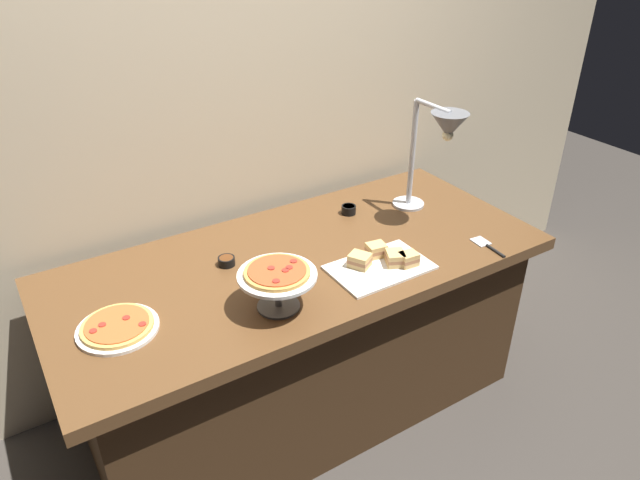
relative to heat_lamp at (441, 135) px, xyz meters
name	(u,v)px	position (x,y,z in m)	size (l,w,h in m)	color
ground_plane	(304,401)	(-0.63, 0.03, -1.14)	(8.00, 8.00, 0.00)	#38332D
back_wall	(237,111)	(-0.63, 0.53, 0.06)	(4.40, 0.04, 2.40)	#C6B593
buffet_table	(302,334)	(-0.63, 0.03, -0.75)	(1.90, 0.84, 0.76)	brown
heat_lamp	(441,135)	(0.00, 0.00, 0.00)	(0.15, 0.34, 0.49)	#B7BABF
pizza_plate_front	(118,327)	(-1.35, -0.04, -0.36)	(0.26, 0.26, 0.03)	white
pizza_plate_center	(277,277)	(-0.86, -0.20, -0.26)	(0.26, 0.26, 0.15)	#595B60
sandwich_platter	(382,262)	(-0.41, -0.19, -0.36)	(0.37, 0.24, 0.06)	white
sauce_cup_near	(226,261)	(-0.89, 0.13, -0.36)	(0.06, 0.06, 0.03)	black
sauce_cup_far	(349,209)	(-0.27, 0.23, -0.36)	(0.06, 0.06, 0.04)	black
serving_spatula	(488,246)	(0.03, -0.29, -0.37)	(0.06, 0.17, 0.01)	#B7BABF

